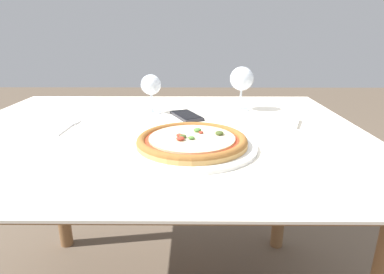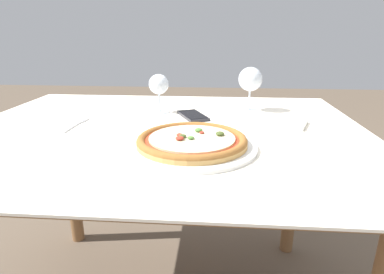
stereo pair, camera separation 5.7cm
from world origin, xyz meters
TOP-DOWN VIEW (x-y plane):
  - dining_table at (0.00, 0.00)m, footprint 1.27×1.01m
  - pizza_plate at (0.11, -0.17)m, footprint 0.34×0.34m
  - fork at (-0.29, 0.01)m, footprint 0.03×0.17m
  - wine_glass_far_left at (0.29, 0.25)m, footprint 0.09×0.09m
  - wine_glass_far_right at (-0.04, 0.20)m, footprint 0.07×0.07m
  - cell_phone at (0.09, 0.14)m, footprint 0.12×0.16m
  - napkin_folded at (0.38, 0.07)m, footprint 0.18×0.16m

SIDE VIEW (x-z plane):
  - dining_table at x=0.00m, z-range 0.28..1.01m
  - fork at x=-0.29m, z-range 0.73..0.73m
  - cell_phone at x=0.09m, z-range 0.73..0.74m
  - napkin_folded at x=0.38m, z-range 0.73..0.74m
  - pizza_plate at x=0.11m, z-range 0.73..0.77m
  - wine_glass_far_right at x=-0.04m, z-range 0.76..0.90m
  - wine_glass_far_left at x=0.29m, z-range 0.76..0.93m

